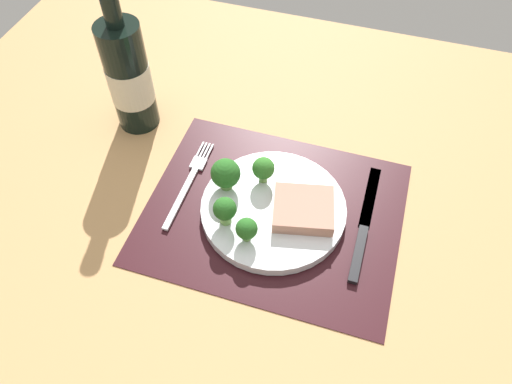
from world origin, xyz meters
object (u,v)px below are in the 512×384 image
plate (273,209)px  steak (303,211)px  knife (363,230)px  wine_bottle (129,76)px  fork (189,182)px

plate → steak: bearing=-4.7°
plate → knife: plate is taller
wine_bottle → fork: bearing=-38.2°
steak → wine_bottle: bearing=158.9°
plate → knife: (14.36, 0.53, -0.50)cm
fork → wine_bottle: bearing=143.6°
fork → knife: size_ratio=0.83×
steak → knife: size_ratio=0.40×
steak → knife: steak is taller
wine_bottle → knife: bearing=-15.6°
plate → steak: 5.13cm
steak → wine_bottle: size_ratio=0.33×
knife → wine_bottle: (-43.98, 12.30, 9.82)cm
steak → fork: 20.10cm
fork → wine_bottle: 20.92cm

